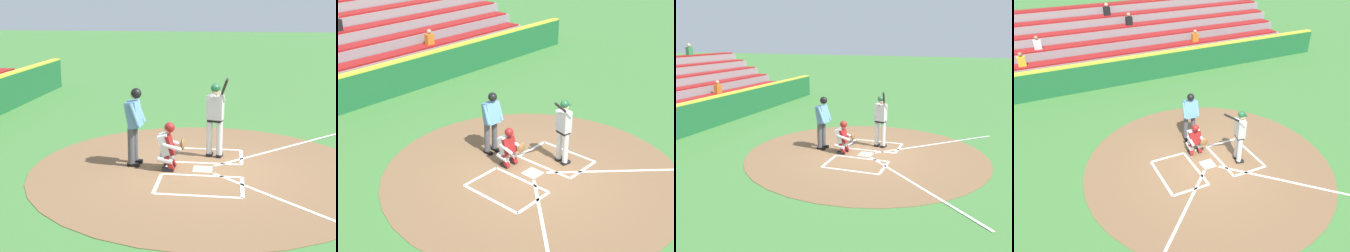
% 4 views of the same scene
% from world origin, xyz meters
% --- Properties ---
extents(ground_plane, '(120.00, 120.00, 0.00)m').
position_xyz_m(ground_plane, '(0.00, 0.00, 0.00)').
color(ground_plane, '#427A38').
extents(dirt_circle, '(8.00, 8.00, 0.01)m').
position_xyz_m(dirt_circle, '(0.00, 0.00, 0.01)').
color(dirt_circle, brown).
rests_on(dirt_circle, ground).
extents(home_plate_and_chalk, '(7.93, 4.91, 0.01)m').
position_xyz_m(home_plate_and_chalk, '(0.00, 0.88, 0.01)').
color(home_plate_and_chalk, white).
rests_on(home_plate_and_chalk, dirt_circle).
extents(batter, '(1.05, 0.55, 2.13)m').
position_xyz_m(batter, '(-0.98, 0.23, 1.10)').
color(batter, silver).
rests_on(batter, ground).
extents(catcher, '(0.59, 0.61, 1.13)m').
position_xyz_m(catcher, '(0.08, -0.78, 0.59)').
color(catcher, black).
rests_on(catcher, ground).
extents(plate_umpire, '(0.60, 0.45, 1.86)m').
position_xyz_m(plate_umpire, '(-0.13, -1.63, 1.08)').
color(plate_umpire, '#4C4C51').
rests_on(plate_umpire, ground).
extents(baseball, '(0.07, 0.07, 0.07)m').
position_xyz_m(baseball, '(0.02, -0.84, 0.04)').
color(baseball, white).
rests_on(baseball, ground).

